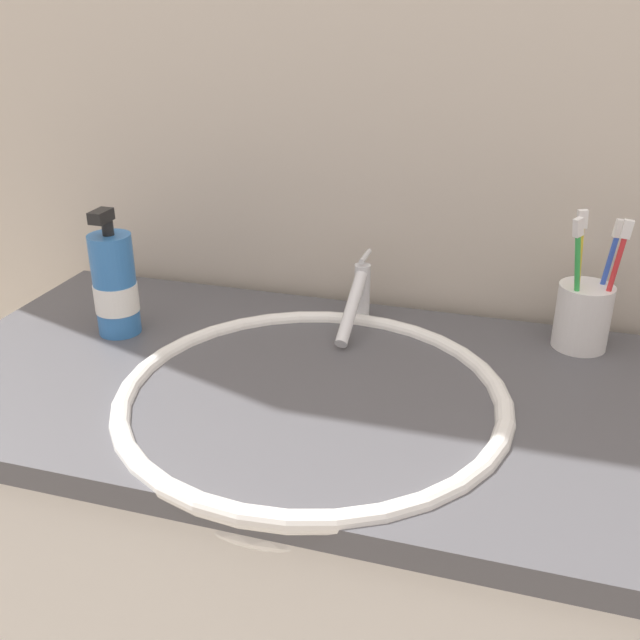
# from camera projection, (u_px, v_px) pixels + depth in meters

# --- Properties ---
(tiled_wall_back) EXTENTS (2.31, 0.04, 2.40)m
(tiled_wall_back) POSITION_uv_depth(u_px,v_px,m) (406.00, 71.00, 1.03)
(tiled_wall_back) COLOR beige
(tiled_wall_back) RESTS_ON ground
(vanity_counter) EXTENTS (1.11, 0.52, 0.85)m
(vanity_counter) POSITION_uv_depth(u_px,v_px,m) (344.00, 631.00, 1.08)
(vanity_counter) COLOR silver
(vanity_counter) RESTS_ON ground
(sink_basin) EXTENTS (0.48, 0.48, 0.11)m
(sink_basin) POSITION_uv_depth(u_px,v_px,m) (313.00, 424.00, 0.90)
(sink_basin) COLOR white
(sink_basin) RESTS_ON vanity_counter
(faucet) EXTENTS (0.02, 0.16, 0.10)m
(faucet) POSITION_uv_depth(u_px,v_px,m) (358.00, 297.00, 1.06)
(faucet) COLOR silver
(faucet) RESTS_ON sink_basin
(toothbrush_cup) EXTENTS (0.07, 0.07, 0.09)m
(toothbrush_cup) POSITION_uv_depth(u_px,v_px,m) (583.00, 316.00, 0.99)
(toothbrush_cup) COLOR white
(toothbrush_cup) RESTS_ON vanity_counter
(toothbrush_green) EXTENTS (0.04, 0.04, 0.19)m
(toothbrush_green) POSITION_uv_depth(u_px,v_px,m) (577.00, 276.00, 0.94)
(toothbrush_green) COLOR green
(toothbrush_green) RESTS_ON toothbrush_cup
(toothbrush_yellow) EXTENTS (0.02, 0.01, 0.19)m
(toothbrush_yellow) POSITION_uv_depth(u_px,v_px,m) (578.00, 270.00, 0.96)
(toothbrush_yellow) COLOR yellow
(toothbrush_yellow) RESTS_ON toothbrush_cup
(toothbrush_blue) EXTENTS (0.03, 0.02, 0.18)m
(toothbrush_blue) POSITION_uv_depth(u_px,v_px,m) (606.00, 274.00, 0.97)
(toothbrush_blue) COLOR blue
(toothbrush_blue) RESTS_ON toothbrush_cup
(toothbrush_red) EXTENTS (0.03, 0.01, 0.18)m
(toothbrush_red) POSITION_uv_depth(u_px,v_px,m) (613.00, 278.00, 0.95)
(toothbrush_red) COLOR red
(toothbrush_red) RESTS_ON toothbrush_cup
(soap_dispenser) EXTENTS (0.06, 0.06, 0.18)m
(soap_dispenser) POSITION_uv_depth(u_px,v_px,m) (115.00, 286.00, 1.02)
(soap_dispenser) COLOR #3372BF
(soap_dispenser) RESTS_ON vanity_counter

